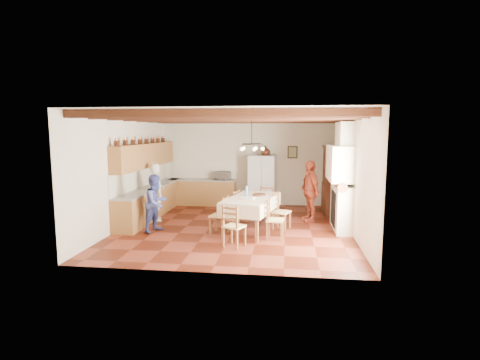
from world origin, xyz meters
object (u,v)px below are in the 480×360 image
Objects in this scene: dining_table at (251,200)px; chair_right_far at (282,211)px; chair_left_near at (219,215)px; chair_end_near at (234,225)px; microwave at (223,176)px; chair_right_near at (275,219)px; chair_left_far at (230,207)px; person_woman_red at (310,191)px; person_woman_blue at (156,203)px; person_man at (157,192)px; refrigerator at (262,181)px; chair_end_far at (265,203)px; hutch at (332,180)px.

chair_right_far is at bearing 20.83° from dining_table.
chair_left_near and chair_right_far have the same top height.
chair_left_near and chair_end_near have the same top height.
microwave is at bearing -53.03° from chair_end_near.
chair_right_far and chair_end_near have the same top height.
chair_left_far is at bearing 50.31° from chair_right_near.
microwave is (-2.84, 1.96, 0.17)m from person_woman_red.
person_man is at bearing 40.29° from person_woman_blue.
person_woman_red is (2.34, 1.62, 0.39)m from chair_left_near.
person_woman_blue is 4.29m from person_woman_red.
refrigerator is 1.83× the size of chair_left_near.
refrigerator reaches higher than chair_end_near.
chair_end_near is 0.58× the size of person_man.
dining_table is at bearing -85.79° from refrigerator.
person_woman_blue is at bearing 174.35° from person_man.
chair_left_far is 1.47m from chair_right_far.
chair_end_far is (-0.51, 1.01, 0.00)m from chair_right_far.
chair_end_near is (0.39, -2.01, 0.00)m from chair_left_far.
hutch is at bearing 138.99° from chair_left_far.
chair_left_near is at bearing -144.33° from person_man.
dining_table is 2.31× the size of chair_right_far.
chair_right_far is 1.93m from chair_end_near.
dining_table is 2.31× the size of chair_left_far.
chair_right_far reaches higher than dining_table.
person_woman_blue is at bearing -1.06° from chair_end_near.
chair_left_near is 1.00× the size of chair_end_far.
chair_right_near is 2.15m from person_woman_red.
chair_end_near is at bearing 30.46° from chair_left_far.
refrigerator is 1.06× the size of person_man.
person_woman_red is (0.78, 0.99, 0.39)m from chair_right_far.
hutch is (2.20, -0.82, 0.18)m from refrigerator.
microwave is at bearing 31.91° from chair_right_near.
chair_end_far is at bearing 47.71° from chair_right_far.
chair_right_near is 1.00× the size of chair_end_near.
person_woman_blue is (-3.06, 0.31, 0.26)m from chair_right_near.
microwave reaches higher than chair_right_far.
person_man is (-3.45, 1.46, 0.35)m from chair_right_near.
person_man is at bearing -135.69° from refrigerator.
chair_right_far and chair_end_far have the same top height.
dining_table is 2.31× the size of chair_end_near.
person_man is (-2.16, 0.17, 0.35)m from chair_left_far.
person_woman_blue is (-3.20, -0.61, 0.26)m from chair_right_far.
chair_right_far is 1.89× the size of microwave.
refrigerator reaches higher than chair_end_far.
dining_table is 2.02m from person_woman_red.
chair_right_far is 0.55× the size of person_woman_red.
chair_end_near is 0.65× the size of person_woman_blue.
person_woman_blue is at bearing -120.22° from refrigerator.
chair_end_near is at bearing -76.04° from microwave.
person_woman_blue is at bearing 89.70° from chair_right_near.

